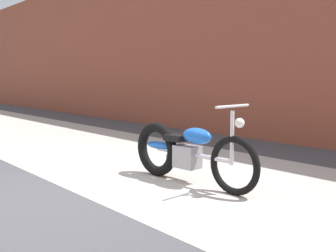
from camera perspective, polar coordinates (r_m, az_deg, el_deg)
ground_plane at (r=4.87m, az=-12.72°, el=-9.20°), size 80.00×80.00×0.00m
sidewalk_slab at (r=5.86m, az=2.70°, el=-6.31°), size 36.00×3.50×0.01m
brick_building_wall at (r=8.51m, az=20.50°, el=13.23°), size 36.00×0.50×4.70m
motorcycle_blue at (r=5.17m, az=2.11°, el=-3.57°), size 2.01×0.58×1.03m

